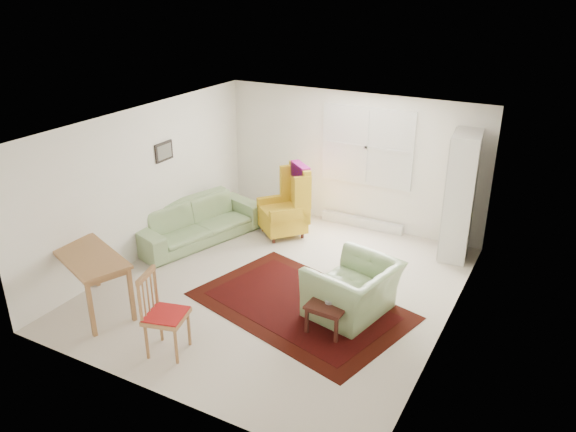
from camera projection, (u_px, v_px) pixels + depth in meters
The scene contains 10 objects.
room at pixel (286, 205), 8.25m from camera, with size 5.04×5.54×2.51m.
rug at pixel (300, 305), 8.05m from camera, with size 2.97×1.91×0.03m, color black, non-canonical shape.
sofa at pixel (196, 215), 9.92m from camera, with size 2.37×0.93×0.96m, color #8AA870.
armchair at pixel (353, 285), 7.71m from camera, with size 1.17×1.02×0.91m, color #8AA870.
wingback_chair at pixel (282, 201), 10.04m from camera, with size 0.76×0.80×1.31m, color gold, non-canonical shape.
coffee_table at pixel (329, 316), 7.44m from camera, with size 0.51×0.51×0.42m, color #401913, non-canonical shape.
stool at pixel (278, 222), 10.18m from camera, with size 0.38×0.38×0.51m, color white, non-canonical shape.
cabinet at pixel (461, 196), 9.15m from camera, with size 0.44×0.85×2.12m, color silver, non-canonical shape.
desk at pixel (93, 282), 7.83m from camera, with size 1.35×0.67×0.85m, color #A37041, non-canonical shape.
desk_chair at pixel (166, 314), 6.87m from camera, with size 0.48×0.48×1.10m, color #A37041, non-canonical shape.
Camera 1 is at (3.67, -6.51, 4.36)m, focal length 35.00 mm.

